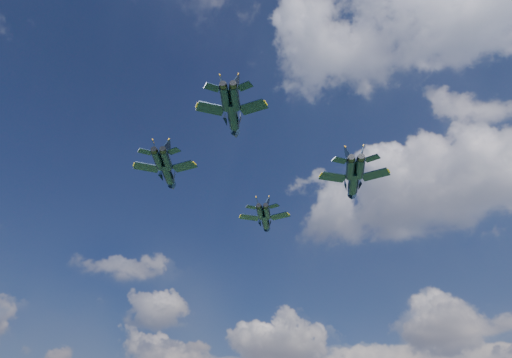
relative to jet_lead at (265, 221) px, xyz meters
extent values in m
cylinder|color=black|center=(0.23, -0.45, -0.07)|extent=(5.34, 8.28, 1.69)
cone|color=black|center=(-2.25, 4.39, -0.07)|extent=(2.53, 2.89, 1.59)
ellipsoid|color=brown|center=(-1.18, 2.30, 0.44)|extent=(2.04, 2.80, 0.77)
cube|color=black|center=(-1.92, -3.66, -0.07)|extent=(4.66, 4.85, 0.17)
cube|color=black|center=(4.09, -0.58, -0.07)|extent=(4.51, 2.81, 0.17)
cube|color=black|center=(1.18, -7.65, -0.07)|extent=(2.44, 2.65, 0.13)
cube|color=black|center=(5.52, -5.43, -0.07)|extent=(2.27, 1.44, 0.13)
cube|color=black|center=(2.09, -6.34, 1.24)|extent=(1.86, 2.21, 2.82)
cube|color=black|center=(3.92, -5.40, 1.24)|extent=(1.56, 2.73, 2.82)
cylinder|color=black|center=(-5.87, -26.99, 1.17)|extent=(6.19, 8.79, 1.82)
cone|color=black|center=(-8.85, -21.93, 1.17)|extent=(2.82, 3.14, 1.72)
ellipsoid|color=brown|center=(-7.57, -24.11, 1.73)|extent=(2.32, 3.00, 0.83)
cube|color=black|center=(-7.99, -30.59, 1.17)|extent=(4.93, 5.30, 0.18)
cube|color=black|center=(-1.70, -26.89, 1.17)|extent=(5.00, 3.29, 0.18)
cube|color=black|center=(-4.40, -34.71, 1.17)|extent=(2.57, 2.87, 0.14)
cube|color=black|center=(0.15, -32.04, 1.17)|extent=(2.49, 1.62, 0.14)
cube|color=black|center=(-3.50, -33.24, 2.59)|extent=(2.14, 2.28, 3.05)
cube|color=black|center=(-1.57, -32.11, 2.59)|extent=(1.72, 2.91, 3.05)
cylinder|color=black|center=(24.56, -6.93, -0.77)|extent=(6.21, 9.78, 1.99)
cone|color=black|center=(21.70, -1.20, -0.77)|extent=(2.96, 3.41, 1.88)
ellipsoid|color=brown|center=(22.93, -3.67, -0.16)|extent=(2.38, 3.31, 0.91)
cube|color=black|center=(21.99, -10.68, -0.77)|extent=(5.52, 5.71, 0.20)
cube|color=black|center=(29.11, -7.13, -0.77)|extent=(5.29, 3.26, 0.20)
cube|color=black|center=(25.59, -15.43, -0.77)|extent=(2.89, 3.12, 0.15)
cube|color=black|center=(30.73, -12.86, -0.77)|extent=(2.69, 1.73, 0.15)
cube|color=black|center=(26.68, -13.90, 0.78)|extent=(2.16, 2.62, 3.32)
cube|color=black|center=(28.85, -12.81, 0.78)|extent=(1.83, 3.23, 3.32)
cylinder|color=black|center=(16.01, -35.63, 0.35)|extent=(5.70, 8.22, 1.70)
cone|color=black|center=(13.29, -30.88, 0.35)|extent=(2.61, 2.93, 1.61)
ellipsoid|color=brown|center=(14.46, -32.93, 0.87)|extent=(2.15, 2.80, 0.77)
cube|color=black|center=(14.00, -38.96, 0.35)|extent=(4.61, 4.93, 0.17)
cube|color=black|center=(19.90, -35.58, 0.35)|extent=(4.64, 3.02, 0.17)
cube|color=black|center=(17.31, -42.83, 0.35)|extent=(2.41, 2.67, 0.13)
cube|color=black|center=(21.57, -40.39, 0.35)|extent=(2.31, 1.49, 0.13)
cube|color=black|center=(18.16, -41.47, 1.67)|extent=(1.97, 2.15, 2.84)
cube|color=black|center=(19.96, -40.44, 1.67)|extent=(1.60, 2.72, 2.84)
camera|label=1|loc=(54.11, -87.54, -49.89)|focal=35.00mm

